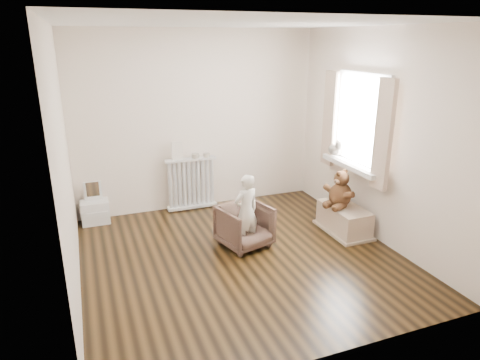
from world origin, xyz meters
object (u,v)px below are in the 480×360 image
object	(u,v)px
toy_bench	(344,218)
radiator	(191,184)
child	(246,211)
armchair	(245,226)
teddy_bear	(341,183)
toy_vanity	(94,204)
plush_cat	(335,149)

from	to	relation	value
toy_bench	radiator	bearing A→B (deg)	138.04
radiator	toy_bench	bearing A→B (deg)	-41.96
child	toy_bench	size ratio (longest dim) A/B	1.23
armchair	child	distance (m)	0.22
child	radiator	bearing A→B (deg)	-93.69
teddy_bear	toy_vanity	bearing A→B (deg)	134.06
armchair	toy_bench	world-z (taller)	armchair
child	teddy_bear	world-z (taller)	child
radiator	child	distance (m)	1.50
toy_vanity	child	xyz separation A→B (m)	(1.69, -1.44, 0.21)
child	toy_bench	distance (m)	1.41
child	teddy_bear	size ratio (longest dim) A/B	1.88
toy_vanity	toy_bench	world-z (taller)	toy_vanity
toy_bench	teddy_bear	world-z (taller)	teddy_bear
radiator	teddy_bear	distance (m)	2.20
toy_vanity	plush_cat	size ratio (longest dim) A/B	2.11
armchair	child	world-z (taller)	child
toy_vanity	toy_bench	xyz separation A→B (m)	(3.07, -1.48, -0.08)
toy_vanity	armchair	distance (m)	2.19
radiator	armchair	bearing A→B (deg)	-78.19
armchair	toy_vanity	bearing A→B (deg)	125.46
radiator	plush_cat	xyz separation A→B (m)	(1.82, -0.98, 0.61)
armchair	plush_cat	bearing A→B (deg)	0.98
toy_bench	armchair	bearing A→B (deg)	176.27
armchair	child	bearing A→B (deg)	-105.11
radiator	toy_vanity	xyz separation A→B (m)	(-1.39, -0.03, -0.11)
radiator	plush_cat	world-z (taller)	plush_cat
toy_bench	child	bearing A→B (deg)	178.34
toy_bench	teddy_bear	distance (m)	0.48
armchair	teddy_bear	world-z (taller)	teddy_bear
armchair	toy_bench	size ratio (longest dim) A/B	0.77
plush_cat	teddy_bear	bearing A→B (deg)	-134.03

